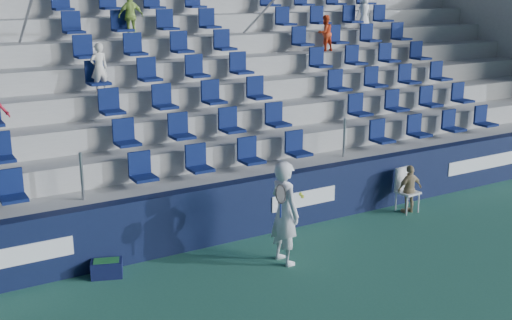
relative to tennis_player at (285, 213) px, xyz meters
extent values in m
plane|color=#2C6851|center=(-0.14, -1.66, -0.98)|extent=(70.00, 70.00, 0.00)
cube|color=#0E1635|center=(-0.14, 1.49, -0.38)|extent=(24.00, 0.30, 1.20)
cube|color=white|center=(1.36, 1.33, -0.36)|extent=(1.60, 0.02, 0.34)
cube|color=white|center=(6.86, 1.33, -0.36)|extent=(2.40, 0.02, 0.34)
cube|color=#A7A7A2|center=(-0.14, 2.06, -0.38)|extent=(24.00, 0.85, 1.20)
cube|color=#A7A7A2|center=(-0.14, 2.91, -0.13)|extent=(24.00, 0.85, 1.70)
cube|color=#A7A7A2|center=(-0.14, 3.76, 0.12)|extent=(24.00, 0.85, 2.20)
cube|color=#A7A7A2|center=(-0.14, 4.61, 0.37)|extent=(24.00, 0.85, 2.70)
cube|color=#A7A7A2|center=(-0.14, 5.46, 0.62)|extent=(24.00, 0.85, 3.20)
cube|color=#A7A7A2|center=(-0.14, 6.31, 0.87)|extent=(24.00, 0.85, 3.70)
cube|color=#A7A7A2|center=(-0.14, 7.16, 1.12)|extent=(24.00, 0.85, 4.20)
cube|color=#A7A7A2|center=(-0.14, 8.01, 1.37)|extent=(24.00, 0.85, 4.70)
cube|color=#A7A7A2|center=(-0.14, 8.86, 1.62)|extent=(24.00, 0.85, 5.20)
cube|color=#A7A7A2|center=(-0.14, 9.54, 2.12)|extent=(24.00, 0.50, 6.20)
cube|color=#A7A7A2|center=(11.71, 5.46, 1.62)|extent=(0.30, 7.65, 5.20)
cube|color=#0C194A|center=(-0.14, 2.06, 0.57)|extent=(16.05, 0.50, 0.70)
cube|color=#0C194A|center=(-0.14, 2.91, 1.07)|extent=(16.05, 0.50, 0.70)
cube|color=#0C194A|center=(-0.14, 3.76, 1.57)|extent=(16.05, 0.50, 0.70)
cube|color=#0C194A|center=(-0.14, 4.61, 2.07)|extent=(16.05, 0.50, 0.70)
cube|color=#0C194A|center=(-0.14, 5.46, 2.57)|extent=(16.05, 0.50, 0.70)
cube|color=#0C194A|center=(-0.14, 6.31, 3.07)|extent=(16.05, 0.50, 0.70)
cube|color=#0C194A|center=(-0.14, 7.16, 3.57)|extent=(16.05, 0.50, 0.70)
cylinder|color=gray|center=(-3.14, 5.46, 3.37)|extent=(0.06, 7.68, 4.55)
cylinder|color=gray|center=(2.86, 5.46, 3.37)|extent=(0.06, 7.68, 4.55)
imported|color=#A2C850|center=(-0.51, 6.26, 3.28)|extent=(0.67, 0.32, 1.11)
imported|color=white|center=(6.89, 6.26, 3.22)|extent=(0.50, 0.33, 0.99)
imported|color=#E7431B|center=(4.82, 5.41, 2.72)|extent=(0.51, 0.41, 0.99)
imported|color=silver|center=(-1.90, 4.56, 2.27)|extent=(0.43, 0.31, 1.09)
imported|color=silver|center=(0.00, 0.00, 0.00)|extent=(0.50, 0.73, 1.96)
cylinder|color=navy|center=(-0.25, -0.25, 0.17)|extent=(0.03, 0.03, 0.28)
torus|color=black|center=(-0.25, -0.25, 0.47)|extent=(0.30, 0.17, 0.28)
plane|color=#262626|center=(-0.25, -0.25, 0.47)|extent=(0.30, 0.16, 0.29)
sphere|color=#BDCF30|center=(0.25, -0.20, 0.32)|extent=(0.07, 0.07, 0.07)
sphere|color=#BDCF30|center=(0.25, -0.14, 0.35)|extent=(0.07, 0.07, 0.07)
cube|color=white|center=(3.91, 0.89, -0.52)|extent=(0.48, 0.48, 0.04)
cube|color=white|center=(3.91, 1.10, -0.25)|extent=(0.44, 0.08, 0.54)
cylinder|color=white|center=(3.73, 0.71, -0.76)|extent=(0.03, 0.03, 0.44)
cylinder|color=white|center=(4.09, 0.71, -0.76)|extent=(0.03, 0.03, 0.44)
cylinder|color=white|center=(3.73, 1.06, -0.76)|extent=(0.03, 0.03, 0.44)
cylinder|color=white|center=(4.09, 1.06, -0.76)|extent=(0.03, 0.03, 0.44)
imported|color=tan|center=(3.91, 0.84, -0.43)|extent=(0.66, 0.31, 1.11)
cube|color=#10163E|center=(-3.04, 1.09, -0.83)|extent=(0.63, 0.52, 0.30)
cube|color=#1E662D|center=(-3.04, 1.09, -0.76)|extent=(0.51, 0.39, 0.18)
camera|label=1|loc=(-6.06, -9.26, 4.04)|focal=45.00mm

